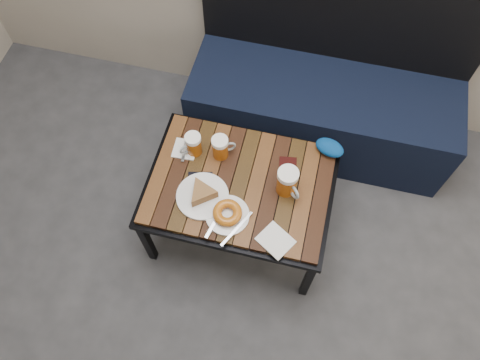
% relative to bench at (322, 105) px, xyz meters
% --- Properties ---
extents(room_shell, '(4.00, 4.00, 4.00)m').
position_rel_bench_xyz_m(room_shell, '(-0.08, -1.26, 1.48)').
color(room_shell, gray).
rests_on(room_shell, ground).
extents(bench, '(1.40, 0.50, 0.95)m').
position_rel_bench_xyz_m(bench, '(0.00, 0.00, 0.00)').
color(bench, black).
rests_on(bench, ground).
extents(cafe_table, '(0.84, 0.62, 0.47)m').
position_rel_bench_xyz_m(cafe_table, '(-0.30, -0.67, 0.16)').
color(cafe_table, black).
rests_on(cafe_table, ground).
extents(beer_mug_left, '(0.11, 0.10, 0.12)m').
position_rel_bench_xyz_m(beer_mug_left, '(-0.54, -0.56, 0.26)').
color(beer_mug_left, '#99470C').
rests_on(beer_mug_left, cafe_table).
extents(beer_mug_centre, '(0.12, 0.10, 0.12)m').
position_rel_bench_xyz_m(beer_mug_centre, '(-0.42, -0.55, 0.26)').
color(beer_mug_centre, '#99470C').
rests_on(beer_mug_centre, cafe_table).
extents(beer_mug_right, '(0.13, 0.13, 0.15)m').
position_rel_bench_xyz_m(beer_mug_right, '(-0.09, -0.66, 0.27)').
color(beer_mug_right, '#99470C').
rests_on(beer_mug_right, cafe_table).
extents(plate_pie, '(0.23, 0.23, 0.07)m').
position_rel_bench_xyz_m(plate_pie, '(-0.44, -0.78, 0.23)').
color(plate_pie, white).
rests_on(plate_pie, cafe_table).
extents(plate_bagel, '(0.20, 0.24, 0.05)m').
position_rel_bench_xyz_m(plate_bagel, '(-0.31, -0.84, 0.22)').
color(plate_bagel, white).
rests_on(plate_bagel, cafe_table).
extents(napkin_left, '(0.11, 0.14, 0.01)m').
position_rel_bench_xyz_m(napkin_left, '(-0.59, -0.56, 0.20)').
color(napkin_left, white).
rests_on(napkin_left, cafe_table).
extents(napkin_right, '(0.18, 0.17, 0.01)m').
position_rel_bench_xyz_m(napkin_right, '(-0.09, -0.91, 0.20)').
color(napkin_right, white).
rests_on(napkin_right, cafe_table).
extents(passport_navy, '(0.12, 0.10, 0.01)m').
position_rel_bench_xyz_m(passport_navy, '(-0.47, -0.70, 0.20)').
color(passport_navy, black).
rests_on(passport_navy, cafe_table).
extents(passport_burgundy, '(0.10, 0.12, 0.01)m').
position_rel_bench_xyz_m(passport_burgundy, '(-0.10, -0.55, 0.20)').
color(passport_burgundy, black).
rests_on(passport_burgundy, cafe_table).
extents(knit_pouch, '(0.16, 0.13, 0.06)m').
position_rel_bench_xyz_m(knit_pouch, '(0.06, -0.41, 0.23)').
color(knit_pouch, '#050E7E').
rests_on(knit_pouch, cafe_table).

